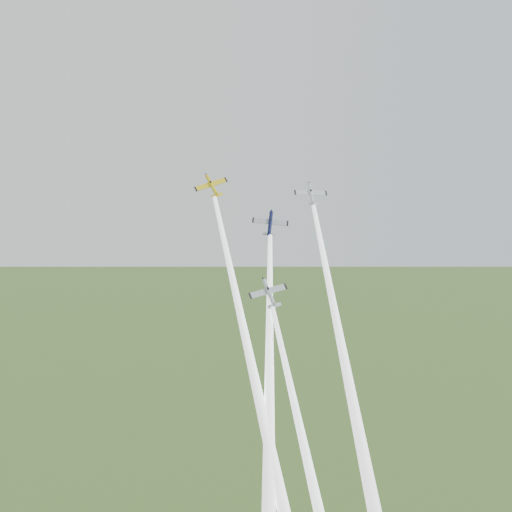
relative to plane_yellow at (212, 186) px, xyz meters
name	(u,v)px	position (x,y,z in m)	size (l,w,h in m)	color
plane_yellow	(212,186)	(0.00, 0.00, 0.00)	(7.80, 7.74, 1.22)	yellow
smoke_trail_yellow	(249,356)	(2.94, -24.19, -33.37)	(2.55, 2.55, 76.23)	white
plane_navy	(270,223)	(11.76, -6.79, -8.35)	(8.03, 7.96, 1.26)	#0B1033
smoke_trail_navy	(269,363)	(6.66, -25.34, -34.69)	(2.55, 2.55, 58.84)	white
plane_silver_right	(311,194)	(21.20, -6.94, -1.92)	(7.51, 7.45, 1.18)	silver
smoke_trail_silver_right	(342,350)	(20.29, -28.99, -32.14)	(2.55, 2.55, 68.45)	white
plane_silver_low	(269,293)	(8.59, -17.93, -22.20)	(8.25, 8.18, 1.29)	#ADB3BC
smoke_trail_silver_low	(310,472)	(10.43, -39.06, -51.25)	(2.55, 2.55, 65.55)	white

